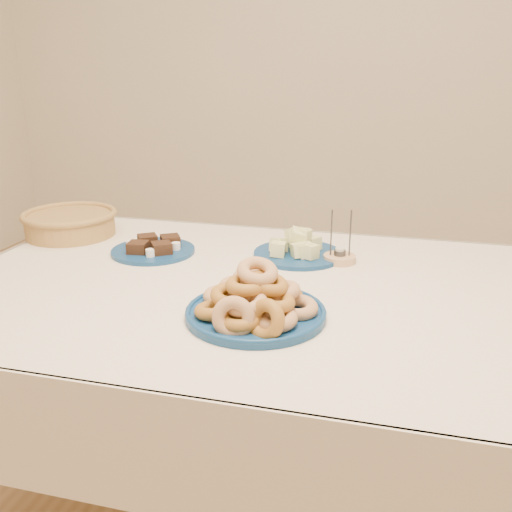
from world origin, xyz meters
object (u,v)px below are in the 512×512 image
object	(u,v)px
melon_plate	(298,249)
wicker_basket	(70,222)
candle_holder	(340,257)
dining_table	(261,322)
donut_platter	(255,303)
brownie_plate	(154,248)

from	to	relation	value
melon_plate	wicker_basket	world-z (taller)	melon_plate
melon_plate	candle_holder	xyz separation A→B (m)	(0.13, -0.02, -0.01)
dining_table	donut_platter	world-z (taller)	donut_platter
melon_plate	wicker_basket	distance (m)	0.80
donut_platter	brownie_plate	bearing A→B (deg)	138.09
candle_holder	melon_plate	bearing A→B (deg)	171.98
donut_platter	wicker_basket	xyz separation A→B (m)	(-0.79, 0.49, 0.01)
dining_table	melon_plate	bearing A→B (deg)	79.10
dining_table	melon_plate	distance (m)	0.30
donut_platter	melon_plate	bearing A→B (deg)	88.56
donut_platter	melon_plate	size ratio (longest dim) A/B	1.01
melon_plate	brownie_plate	world-z (taller)	melon_plate
donut_platter	brownie_plate	size ratio (longest dim) A/B	1.04
dining_table	candle_holder	bearing A→B (deg)	53.52
dining_table	candle_holder	distance (m)	0.33
melon_plate	wicker_basket	xyz separation A→B (m)	(-0.80, 0.03, 0.02)
dining_table	wicker_basket	size ratio (longest dim) A/B	4.57
wicker_basket	candle_holder	xyz separation A→B (m)	(0.93, -0.05, -0.03)
wicker_basket	candle_holder	size ratio (longest dim) A/B	2.34
melon_plate	candle_holder	bearing A→B (deg)	-8.02
dining_table	wicker_basket	distance (m)	0.82
brownie_plate	donut_platter	bearing A→B (deg)	-41.91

